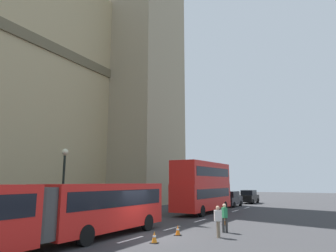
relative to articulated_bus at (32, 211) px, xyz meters
name	(u,v)px	position (x,y,z in m)	size (l,w,h in m)	color
ground_plane	(145,236)	(6.00, -1.99, -1.75)	(160.00, 160.00, 0.00)	#333335
lane_centre_marking	(172,228)	(9.23, -1.99, -1.74)	(39.00, 0.16, 0.01)	silver
articulated_bus	(32,211)	(0.00, 0.00, 0.00)	(18.17, 2.54, 2.90)	red
double_decker_bus	(203,185)	(19.16, 0.00, 0.96)	(9.39, 2.54, 4.90)	red
sedan_lead	(231,199)	(28.57, 0.26, -0.83)	(4.40, 1.86, 1.85)	black
sedan_trailing	(249,197)	(35.37, -0.30, -0.83)	(4.40, 1.86, 1.85)	black
traffic_cone_west	(154,237)	(4.43, -3.59, -1.46)	(0.36, 0.36, 0.58)	black
traffic_cone_middle	(178,230)	(6.98, -3.58, -1.46)	(0.36, 0.36, 0.58)	black
traffic_cone_east	(224,221)	(12.38, -4.49, -1.46)	(0.36, 0.36, 0.58)	black
street_lamp	(63,181)	(5.65, 4.51, 1.31)	(0.44, 0.44, 5.27)	black
pedestrian_near_cones	(218,220)	(7.47, -5.84, -0.83)	(0.41, 0.47, 1.69)	#726651
pedestrian_by_kerb	(225,217)	(9.28, -5.60, -0.83)	(0.46, 0.43, 1.69)	#333333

